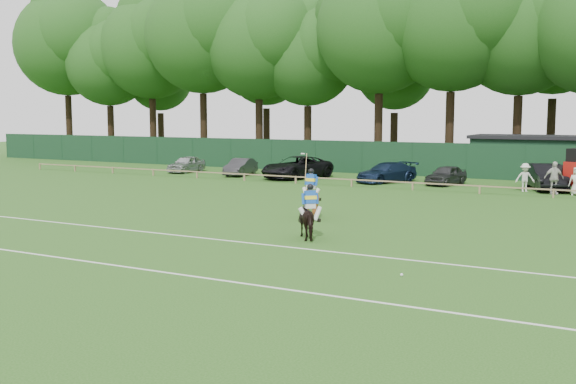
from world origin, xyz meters
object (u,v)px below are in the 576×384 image
Objects in this scene: sedan_silver at (186,164)px; horse_chestnut at (311,199)px; spectator_left at (525,178)px; sedan_navy at (387,172)px; suv_black at (297,167)px; polo_ball at (402,275)px; horse_dark at (310,219)px; estate_black at (546,177)px; hatch_grey at (446,175)px; sedan_grey at (241,167)px; spectator_mid at (554,178)px; spectator_right at (576,181)px; utility_shed at (532,156)px.

horse_chestnut is at bearing -43.98° from sedan_silver.
sedan_navy is at bearing 153.50° from spectator_left.
suv_black is 3.36× the size of spectator_left.
sedan_silver is at bearing -37.07° from horse_chestnut.
suv_black is 29.22m from polo_ball.
estate_black reaches higher than horse_dark.
horse_chestnut is 24.89m from sedan_silver.
sedan_navy is 3.95m from hatch_grey.
sedan_grey is (-13.72, 15.82, -0.18)m from horse_chestnut.
suv_black is 17.46m from spectator_mid.
polo_ball is (5.54, -25.08, -0.59)m from hatch_grey.
sedan_navy is 0.96× the size of estate_black.
horse_chestnut is 17.33m from spectator_right.
horse_dark is 5.04m from horse_chestnut.
suv_black is at bearing -178.34° from spectator_right.
utility_shed is (-3.97, 10.20, 0.73)m from spectator_right.
spectator_left is at bearing -83.44° from utility_shed.
polo_ball is at bearing -41.22° from suv_black.
spectator_left is at bearing 17.08° from sedan_navy.
sedan_silver is 35.85m from polo_ball.
utility_shed is at bearing 77.77° from spectator_left.
suv_black is 1.52× the size of hatch_grey.
utility_shed is (-1.11, 9.67, 0.69)m from spectator_left.
estate_black reaches higher than suv_black.
polo_ball is (9.47, -24.71, -0.62)m from sedan_navy.
spectator_left reaches higher than estate_black.
horse_dark is 0.30× the size of suv_black.
utility_shed is (14.61, 8.79, 0.75)m from suv_black.
sedan_silver is (-18.95, 16.14, -0.17)m from horse_chestnut.
estate_black is at bearing -145.64° from horse_dark.
estate_black is at bearing -111.43° from horse_chestnut.
spectator_right reaches higher than sedan_navy.
horse_dark is 0.46× the size of hatch_grey.
estate_black reaches higher than sedan_silver.
spectator_left is at bearing -144.16° from horse_dark.
horse_dark is at bearing 140.99° from polo_ball.
spectator_left is at bearing -6.13° from sedan_silver.
sedan_silver is 0.45× the size of utility_shed.
polo_ball is (26.05, -24.63, -0.61)m from sedan_silver.
horse_chestnut is 18.26m from estate_black.
horse_chestnut is 0.19× the size of utility_shed.
spectator_right is 23.09m from polo_ball.
estate_black is (5.45, 21.11, 0.07)m from horse_dark.
sedan_silver is 2.38× the size of spectator_right.
spectator_right is at bearing -68.75° from utility_shed.
spectator_mid is at bearing -7.33° from sedan_silver.
spectator_left is 1.80m from spectator_mid.
estate_black is (21.37, 0.76, 0.15)m from sedan_grey.
utility_shed is at bearing -137.79° from horse_dark.
spectator_left is 18.71× the size of polo_ball.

